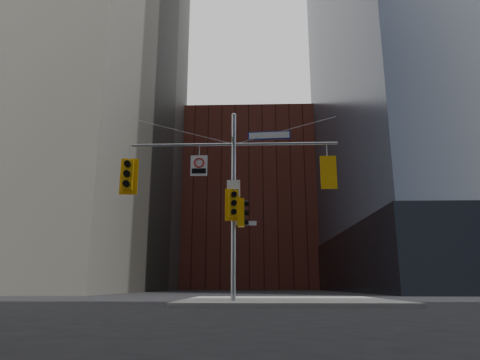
# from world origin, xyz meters

# --- Properties ---
(ground) EXTENTS (160.00, 160.00, 0.00)m
(ground) POSITION_xyz_m (0.00, 0.00, 0.00)
(ground) COLOR black
(ground) RESTS_ON ground
(sidewalk_corner) EXTENTS (8.00, 8.00, 0.15)m
(sidewalk_corner) POSITION_xyz_m (2.00, 4.00, 0.07)
(sidewalk_corner) COLOR gray
(sidewalk_corner) RESTS_ON ground
(brick_midrise) EXTENTS (26.00, 20.00, 28.00)m
(brick_midrise) POSITION_xyz_m (0.00, 58.00, 14.00)
(brick_midrise) COLOR maroon
(brick_midrise) RESTS_ON ground
(signal_assembly) EXTENTS (8.00, 0.80, 7.30)m
(signal_assembly) POSITION_xyz_m (0.00, 1.99, 4.42)
(signal_assembly) COLOR #92959A
(signal_assembly) RESTS_ON ground
(traffic_light_west_arm) EXTENTS (0.69, 0.57, 1.44)m
(traffic_light_west_arm) POSITION_xyz_m (-4.07, 2.01, 4.80)
(traffic_light_west_arm) COLOR #FFB40D
(traffic_light_west_arm) RESTS_ON ground
(traffic_light_east_arm) EXTENTS (0.61, 0.48, 1.28)m
(traffic_light_east_arm) POSITION_xyz_m (3.58, 1.99, 4.80)
(traffic_light_east_arm) COLOR #FFB40D
(traffic_light_east_arm) RESTS_ON ground
(traffic_light_pole_side) EXTENTS (0.41, 0.35, 1.05)m
(traffic_light_pole_side) POSITION_xyz_m (0.32, 2.00, 3.31)
(traffic_light_pole_side) COLOR #FFB40D
(traffic_light_pole_side) RESTS_ON ground
(traffic_light_pole_front) EXTENTS (0.57, 0.51, 1.20)m
(traffic_light_pole_front) POSITION_xyz_m (-0.00, 1.73, 3.60)
(traffic_light_pole_front) COLOR #FFB40D
(traffic_light_pole_front) RESTS_ON ground
(street_sign_blade) EXTENTS (1.66, 0.16, 0.32)m
(street_sign_blade) POSITION_xyz_m (1.38, 2.00, 6.35)
(street_sign_blade) COLOR navy
(street_sign_blade) RESTS_ON ground
(regulatory_sign_arm) EXTENTS (0.65, 0.06, 0.81)m
(regulatory_sign_arm) POSITION_xyz_m (-1.34, 1.97, 5.18)
(regulatory_sign_arm) COLOR silver
(regulatory_sign_arm) RESTS_ON ground
(regulatory_sign_pole) EXTENTS (0.50, 0.06, 0.65)m
(regulatory_sign_pole) POSITION_xyz_m (0.00, 1.88, 4.20)
(regulatory_sign_pole) COLOR silver
(regulatory_sign_pole) RESTS_ON ground
(street_blade_ew) EXTENTS (0.81, 0.14, 0.16)m
(street_blade_ew) POSITION_xyz_m (0.45, 2.00, 2.92)
(street_blade_ew) COLOR silver
(street_blade_ew) RESTS_ON ground
(street_blade_ns) EXTENTS (0.11, 0.70, 0.14)m
(street_blade_ns) POSITION_xyz_m (0.00, 2.45, 2.71)
(street_blade_ns) COLOR #145926
(street_blade_ns) RESTS_ON ground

